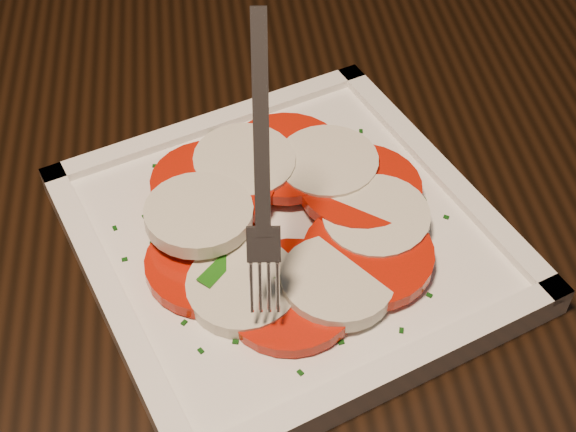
# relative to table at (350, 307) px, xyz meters

# --- Properties ---
(table) EXTENTS (1.25, 0.88, 0.75)m
(table) POSITION_rel_table_xyz_m (0.00, 0.00, 0.00)
(table) COLOR black
(table) RESTS_ON ground
(plate) EXTENTS (0.32, 0.32, 0.01)m
(plate) POSITION_rel_table_xyz_m (-0.05, -0.02, 0.11)
(plate) COLOR white
(plate) RESTS_ON table
(caprese_salad) EXTENTS (0.21, 0.21, 0.03)m
(caprese_salad) POSITION_rel_table_xyz_m (-0.05, -0.02, 0.12)
(caprese_salad) COLOR #C11104
(caprese_salad) RESTS_ON plate
(fork) EXTENTS (0.03, 0.07, 0.14)m
(fork) POSITION_rel_table_xyz_m (-0.06, -0.06, 0.21)
(fork) COLOR white
(fork) RESTS_ON caprese_salad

